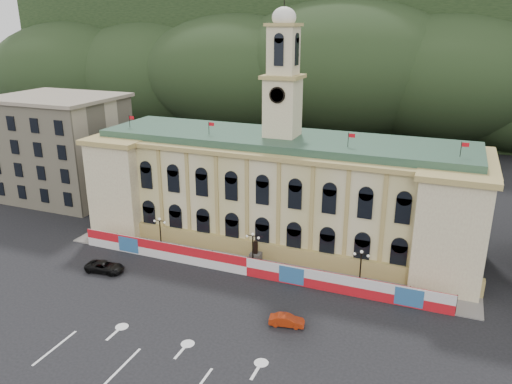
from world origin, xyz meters
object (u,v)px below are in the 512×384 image
at_px(lamp_center, 253,247).
at_px(black_suv, 105,267).
at_px(red_sedan, 287,320).
at_px(statue, 256,257).

height_order(lamp_center, black_suv, lamp_center).
bearing_deg(lamp_center, black_suv, -155.55).
bearing_deg(black_suv, lamp_center, -71.47).
bearing_deg(lamp_center, red_sedan, -52.29).
relative_size(red_sedan, black_suv, 0.75).
bearing_deg(lamp_center, statue, 90.00).
relative_size(lamp_center, black_suv, 0.97).
distance_m(statue, black_suv, 19.70).
relative_size(statue, red_sedan, 0.94).
relative_size(statue, lamp_center, 0.72).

